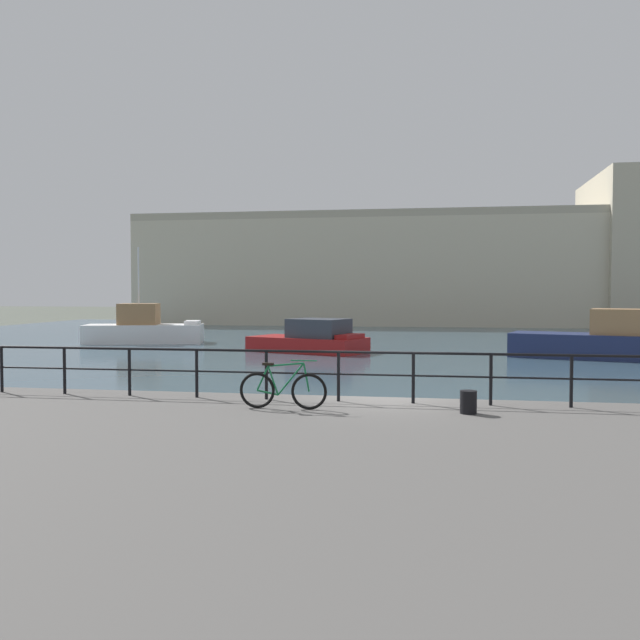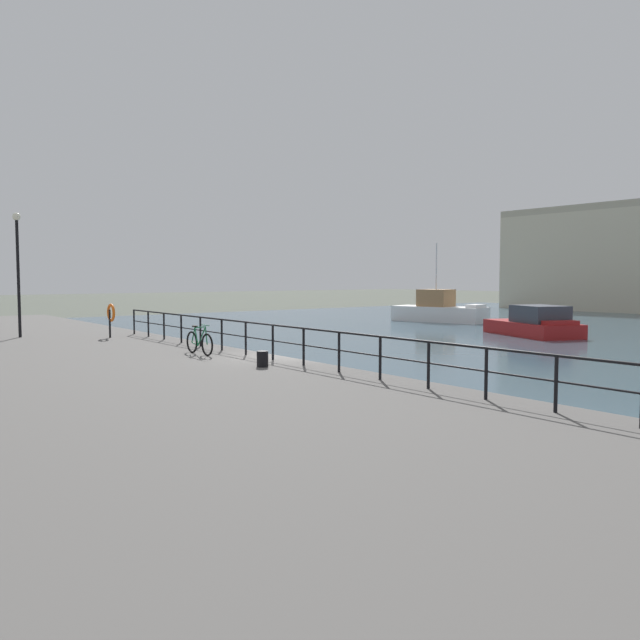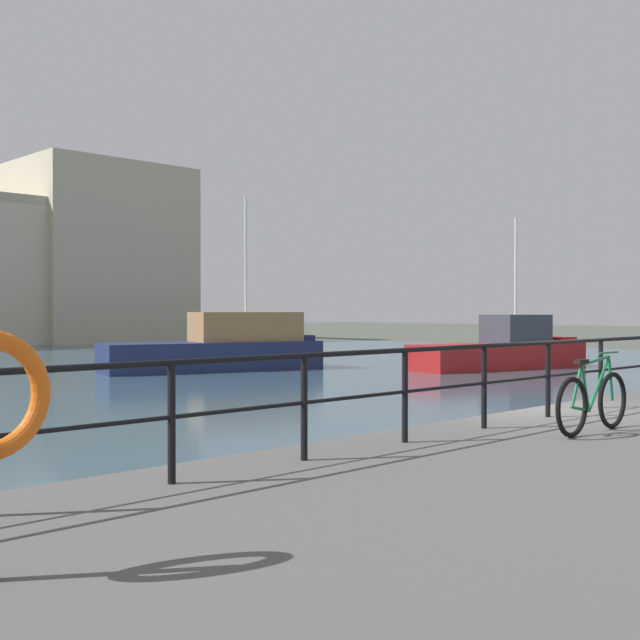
{
  "view_description": "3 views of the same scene",
  "coord_description": "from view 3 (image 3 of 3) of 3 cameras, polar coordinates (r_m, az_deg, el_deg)",
  "views": [
    {
      "loc": [
        1.21,
        -15.36,
        3.39
      ],
      "look_at": [
        -2.22,
        4.58,
        2.53
      ],
      "focal_mm": 39.3,
      "sensor_mm": 36.0,
      "label": 1
    },
    {
      "loc": [
        16.7,
        -11.26,
        3.52
      ],
      "look_at": [
        -0.45,
        1.89,
        2.07
      ],
      "focal_mm": 35.97,
      "sensor_mm": 36.0,
      "label": 2
    },
    {
      "loc": [
        -11.14,
        -6.63,
        2.53
      ],
      "look_at": [
        -1.69,
        3.06,
        2.38
      ],
      "focal_mm": 45.28,
      "sensor_mm": 36.0,
      "label": 3
    }
  ],
  "objects": [
    {
      "name": "moored_blue_motorboat",
      "position": [
        36.25,
        12.79,
        -2.06
      ],
      "size": [
        8.76,
        4.24,
        6.65
      ],
      "rotation": [
        0.0,
        0.0,
        -0.23
      ],
      "color": "maroon",
      "rests_on": "water_basin"
    },
    {
      "name": "moored_red_daysailer",
      "position": [
        34.52,
        -6.86,
        -1.92
      ],
      "size": [
        9.59,
        5.13,
        7.41
      ],
      "rotation": [
        0.0,
        0.0,
        -0.29
      ],
      "color": "navy",
      "rests_on": "water_basin"
    },
    {
      "name": "ground_plane",
      "position": [
        13.21,
        14.92,
        -10.43
      ],
      "size": [
        240.0,
        240.0,
        0.0
      ],
      "primitive_type": "plane",
      "color": "#4C5147"
    },
    {
      "name": "parked_bicycle",
      "position": [
        10.48,
        18.72,
        -5.46
      ],
      "size": [
        1.77,
        0.09,
        0.98
      ],
      "rotation": [
        0.0,
        0.0,
        0.01
      ],
      "color": "black",
      "rests_on": "quay_promenade"
    },
    {
      "name": "quay_railing",
      "position": [
        13.21,
        19.22,
        -2.7
      ],
      "size": [
        22.1,
        0.07,
        1.08
      ],
      "color": "black",
      "rests_on": "quay_promenade"
    }
  ]
}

